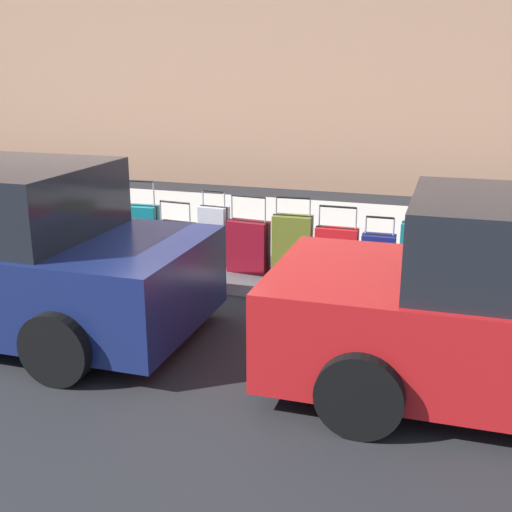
% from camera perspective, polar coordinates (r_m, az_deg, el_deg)
% --- Properties ---
extents(ground_plane, '(40.00, 40.00, 0.00)m').
position_cam_1_polar(ground_plane, '(7.91, -9.98, -2.58)').
color(ground_plane, black).
extents(sidewalk_curb, '(18.00, 5.00, 0.14)m').
position_cam_1_polar(sidewalk_curb, '(10.07, -3.36, 2.22)').
color(sidewalk_curb, '#ADA89E').
rests_on(sidewalk_curb, ground_plane).
extents(suitcase_silver_0, '(0.35, 0.22, 0.89)m').
position_cam_1_polar(suitcase_silver_0, '(7.42, 21.55, -0.86)').
color(suitcase_silver_0, '#9EA0A8').
rests_on(suitcase_silver_0, sidewalk_curb).
extents(suitcase_black_1, '(0.44, 0.20, 0.90)m').
position_cam_1_polar(suitcase_black_1, '(7.44, 18.06, -0.92)').
color(suitcase_black_1, black).
rests_on(suitcase_black_1, sidewalk_curb).
extents(suitcase_teal_2, '(0.43, 0.26, 0.82)m').
position_cam_1_polar(suitcase_teal_2, '(7.35, 14.34, -0.07)').
color(suitcase_teal_2, '#0F606B').
rests_on(suitcase_teal_2, sidewalk_curb).
extents(suitcase_navy_3, '(0.38, 0.22, 0.82)m').
position_cam_1_polar(suitcase_navy_3, '(7.40, 10.79, -0.37)').
color(suitcase_navy_3, navy).
rests_on(suitcase_navy_3, sidewalk_curb).
extents(suitcase_red_4, '(0.50, 0.19, 0.89)m').
position_cam_1_polar(suitcase_red_4, '(7.52, 7.15, 0.18)').
color(suitcase_red_4, red).
rests_on(suitcase_red_4, sidewalk_curb).
extents(suitcase_olive_5, '(0.47, 0.26, 0.96)m').
position_cam_1_polar(suitcase_olive_5, '(7.64, 3.25, 0.94)').
color(suitcase_olive_5, '#59601E').
rests_on(suitcase_olive_5, sidewalk_curb).
extents(suitcase_maroon_6, '(0.51, 0.26, 0.95)m').
position_cam_1_polar(suitcase_maroon_6, '(7.76, -0.68, 0.85)').
color(suitcase_maroon_6, maroon).
rests_on(suitcase_maroon_6, sidewalk_curb).
extents(suitcase_silver_7, '(0.36, 0.22, 0.97)m').
position_cam_1_polar(suitcase_silver_7, '(7.99, -3.73, 1.76)').
color(suitcase_silver_7, '#9EA0A8').
rests_on(suitcase_silver_7, sidewalk_curb).
extents(suitcase_black_8, '(0.49, 0.28, 0.82)m').
position_cam_1_polar(suitcase_black_8, '(8.11, -7.12, 1.09)').
color(suitcase_black_8, black).
rests_on(suitcase_black_8, sidewalk_curb).
extents(suitcase_teal_9, '(0.48, 0.26, 1.05)m').
position_cam_1_polar(suitcase_teal_9, '(8.39, -10.20, 2.07)').
color(suitcase_teal_9, '#0F606B').
rests_on(suitcase_teal_9, sidewalk_curb).
extents(suitcase_navy_10, '(0.43, 0.19, 0.84)m').
position_cam_1_polar(suitcase_navy_10, '(8.65, -13.05, 2.56)').
color(suitcase_navy_10, navy).
rests_on(suitcase_navy_10, sidewalk_curb).
extents(fire_hydrant, '(0.39, 0.21, 0.78)m').
position_cam_1_polar(fire_hydrant, '(8.92, -16.76, 2.84)').
color(fire_hydrant, red).
rests_on(fire_hydrant, sidewalk_curb).
extents(bollard_post, '(0.16, 0.16, 0.70)m').
position_cam_1_polar(bollard_post, '(9.24, -20.88, 2.52)').
color(bollard_post, brown).
rests_on(bollard_post, sidewalk_curb).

